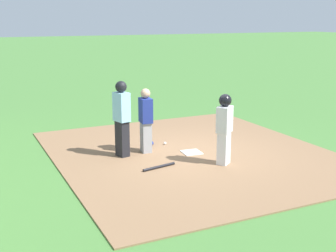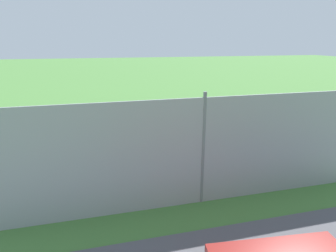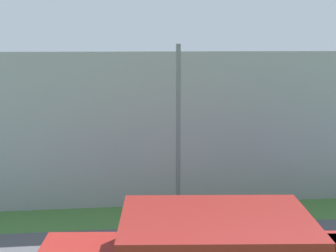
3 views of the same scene
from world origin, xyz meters
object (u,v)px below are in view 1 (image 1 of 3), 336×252
object	(u,v)px
home_plate	(192,152)
catcher_mask	(150,143)
catcher	(146,120)
baseball	(165,143)
baseball_bat	(159,167)
umpire	(122,117)
runner	(224,125)

from	to	relation	value
home_plate	catcher_mask	bearing A→B (deg)	-146.91
catcher	catcher_mask	size ratio (longest dim) A/B	6.54
baseball	catcher_mask	bearing A→B (deg)	-106.97
baseball_bat	catcher_mask	xyz separation A→B (m)	(-1.73, 0.51, 0.03)
catcher	umpire	world-z (taller)	umpire
home_plate	catcher_mask	xyz separation A→B (m)	(-1.04, -0.67, 0.05)
baseball_bat	baseball	bearing A→B (deg)	49.77
catcher	catcher_mask	distance (m)	0.94
home_plate	baseball_bat	xyz separation A→B (m)	(0.69, -1.19, 0.02)
catcher	baseball_bat	bearing A→B (deg)	-94.00
umpire	runner	world-z (taller)	umpire
umpire	runner	distance (m)	2.40
home_plate	catcher_mask	size ratio (longest dim) A/B	1.83
home_plate	catcher	bearing A→B (deg)	-119.54
runner	baseball	world-z (taller)	runner
baseball_bat	catcher_mask	bearing A→B (deg)	62.29
home_plate	runner	xyz separation A→B (m)	(1.04, 0.25, 0.89)
home_plate	baseball_bat	size ratio (longest dim) A/B	0.53
home_plate	catcher	xyz separation A→B (m)	(-0.55, -0.97, 0.80)
baseball_bat	catcher_mask	size ratio (longest dim) A/B	3.45
umpire	runner	bearing A→B (deg)	-53.87
catcher	runner	bearing A→B (deg)	-46.77
runner	baseball_bat	world-z (taller)	runner
catcher	baseball	world-z (taller)	catcher
home_plate	catcher	distance (m)	1.38
home_plate	baseball_bat	bearing A→B (deg)	-59.73
baseball_bat	catcher_mask	world-z (taller)	catcher_mask
catcher	umpire	size ratio (longest dim) A/B	0.87
home_plate	catcher	size ratio (longest dim) A/B	0.28
catcher	baseball_bat	xyz separation A→B (m)	(1.24, -0.21, -0.78)
baseball_bat	umpire	bearing A→B (deg)	98.50
catcher	umpire	distance (m)	0.65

